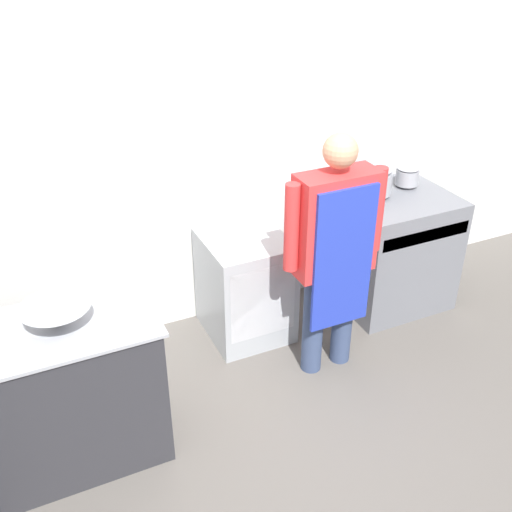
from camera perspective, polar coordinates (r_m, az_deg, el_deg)
The scene contains 9 objects.
ground_plane at distance 3.59m, azimuth 5.29°, elevation -20.50°, with size 14.00×14.00×0.00m, color #5B5651.
wall_back at distance 4.17m, azimuth -6.21°, elevation 9.94°, with size 8.00×0.05×2.70m.
prep_counter at distance 3.54m, azimuth -19.25°, elevation -12.80°, with size 1.26×0.60×0.91m.
stove at distance 4.83m, azimuth 12.79°, elevation 0.65°, with size 0.82×0.73×0.93m.
fridge_unit at distance 4.37m, azimuth -1.01°, elevation -2.88°, with size 0.57×0.61×0.79m.
person_cook at distance 3.78m, azimuth 7.47°, elevation 1.14°, with size 0.70×0.24×1.67m.
mixing_bowl at distance 3.23m, azimuth -18.46°, elevation -5.48°, with size 0.36×0.36×0.13m.
stock_pot at distance 4.57m, azimuth 10.78°, elevation 7.31°, with size 0.34×0.34×0.22m.
sauce_pot at distance 4.79m, azimuth 14.21°, elevation 7.48°, with size 0.18×0.18×0.15m.
Camera 1 is at (-1.24, -1.93, 2.76)m, focal length 42.00 mm.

